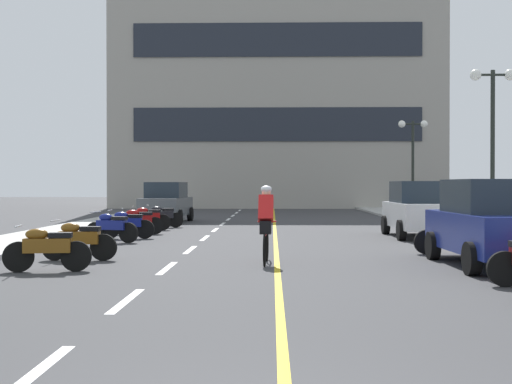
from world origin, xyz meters
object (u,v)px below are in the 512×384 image
Objects in this scene: parked_car_mid at (419,209)px; cyclist_rider at (266,223)px; parked_car_far at (166,202)px; motorcycle_6 at (449,235)px; street_lamp_mid at (493,114)px; motorcycle_8 at (127,224)px; parked_car_near at (491,223)px; street_lamp_far at (413,146)px; motorcycle_10 at (147,218)px; motorcycle_7 at (111,227)px; motorcycle_11 at (161,216)px; motorcycle_5 at (79,240)px; motorcycle_4 at (47,248)px; motorcycle_9 at (138,221)px.

cyclist_rider is (-4.92, -7.65, -0.03)m from parked_car_mid.
parked_car_far is 16.88m from motorcycle_6.
motorcycle_8 is (-11.66, -0.69, -3.50)m from street_lamp_mid.
parked_car_near is at bearing -85.16° from motorcycle_6.
street_lamp_far reaches higher than cyclist_rider.
motorcycle_10 is (-9.20, 11.26, -0.44)m from parked_car_near.
street_lamp_far is at bearing 50.83° from motorcycle_7.
motorcycle_11 is (0.39, -3.89, -0.44)m from parked_car_far.
motorcycle_7 and motorcycle_11 have the same top height.
motorcycle_5 is 6.33m from motorcycle_8.
motorcycle_6 is at bearing -49.80° from motorcycle_11.
parked_car_far is at bearing 137.93° from parked_car_mid.
street_lamp_mid is 12.19m from motorcycle_8.
motorcycle_4 is at bearing -118.16° from street_lamp_far.
motorcycle_6 is at bearing 24.84° from cyclist_rider.
cyclist_rider is at bearing 20.17° from motorcycle_4.
cyclist_rider is at bearing -109.87° from street_lamp_far.
motorcycle_5 is at bearing -85.41° from motorcycle_7.
street_lamp_mid is 3.11× the size of motorcycle_6.
parked_car_far is 16.93m from cyclist_rider.
parked_car_far is 2.53× the size of motorcycle_10.
motorcycle_4 is 1.03× the size of motorcycle_7.
motorcycle_7 is (-9.29, 5.85, -0.44)m from parked_car_near.
motorcycle_4 is (-11.41, -21.32, -3.18)m from street_lamp_far.
parked_car_far is 2.56× the size of motorcycle_9.
motorcycle_9 is (0.01, 1.80, 0.00)m from motorcycle_8.
motorcycle_9 is at bearing 117.34° from cyclist_rider.
street_lamp_mid is 12.51m from motorcycle_7.
motorcycle_5 is 1.00× the size of motorcycle_8.
street_lamp_mid is 3.12× the size of motorcycle_10.
cyclist_rider is (4.44, -6.78, 0.41)m from motorcycle_8.
motorcycle_5 is (0.07, 2.02, 0.00)m from motorcycle_4.
motorcycle_4 is 9.47m from motorcycle_6.
cyclist_rider is at bearing -56.77° from motorcycle_8.
street_lamp_far is 2.82× the size of motorcycle_10.
parked_car_far is (-9.55, 8.62, 0.00)m from parked_car_mid.
motorcycle_7 is 7.06m from cyclist_rider.
street_lamp_mid reaches higher than motorcycle_5.
parked_car_mid is 2.49× the size of motorcycle_10.
motorcycle_4 is 1.02× the size of motorcycle_11.
parked_car_far reaches higher than motorcycle_5.
motorcycle_8 is at bearing 152.15° from motorcycle_6.
parked_car_mid reaches higher than motorcycle_11.
motorcycle_10 is (-11.72, 3.28, -3.50)m from street_lamp_mid.
parked_car_near reaches higher than motorcycle_6.
motorcycle_6 is 0.96× the size of cyclist_rider.
motorcycle_5 and motorcycle_8 have the same top height.
parked_car_mid reaches higher than motorcycle_7.
street_lamp_mid is 15.04m from motorcycle_4.
motorcycle_5 and motorcycle_10 have the same top height.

